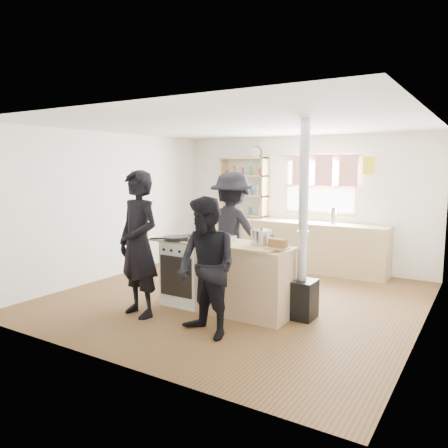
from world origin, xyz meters
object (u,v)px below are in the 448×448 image
Objects in this scene: skillet_greens at (176,238)px; person_far at (232,232)px; bread_board at (278,245)px; flue_heater at (302,268)px; person_near_right at (207,268)px; thermos at (333,216)px; person_near_left at (139,244)px; cooking_island at (225,276)px; stockpot_counter at (261,237)px; stockpot_stove at (206,233)px; roast_tray at (222,238)px.

skillet_greens is 1.15m from person_far.
bread_board is 0.11× the size of flue_heater.
bread_board is at bearing 75.91° from person_near_right.
thermos is 0.15× the size of person_near_left.
cooking_island is 1.23m from person_near_left.
cooking_island is 0.79× the size of flue_heater.
person_near_left is (-1.83, -0.99, 0.29)m from flue_heater.
thermos reaches higher than stockpot_counter.
person_far is (-1.42, 0.67, 0.27)m from flue_heater.
person_far is (-0.44, 0.91, 0.45)m from cooking_island.
flue_heater is 1.56× the size of person_near_right.
person_near_right is (0.30, -0.89, 0.33)m from cooking_island.
bread_board is 1.77m from person_near_left.
person_near_right reaches higher than cooking_island.
person_near_left reaches higher than bread_board.
flue_heater is at bearing 56.27° from bread_board.
skillet_greens is 1.45m from bread_board.
person_near_left is 1.71m from person_far.
person_near_left is (-1.63, -0.69, -0.04)m from bread_board.
flue_heater reaches higher than person_far.
flue_heater reaches higher than skillet_greens.
stockpot_counter reaches higher than bread_board.
stockpot_counter is (0.86, -0.01, 0.02)m from stockpot_stove.
thermos is 0.11× the size of flue_heater.
stockpot_stove is at bearing 172.42° from bread_board.
cooking_island is 1.11m from person_far.
bread_board is (0.79, -0.06, 0.51)m from cooking_island.
person_near_left is 1.18× the size of person_near_right.
bread_board is (1.16, -0.15, -0.03)m from stockpot_stove.
cooking_island is 1.03m from flue_heater.
person_near_left is at bearing -119.21° from stockpot_stove.
bread_board is 0.15× the size of person_near_left.
stockpot_stove reaches higher than cooking_island.
person_near_left reaches higher than thermos.
cooking_island is at bearing 54.00° from person_near_left.
thermos is at bearing 88.36° from stockpot_counter.
roast_tray reaches higher than skillet_greens.
cooking_island is at bearing -170.03° from stockpot_counter.
flue_heater is (1.64, 0.46, -0.31)m from skillet_greens.
thermos is 2.69m from stockpot_counter.
cooking_island is 1.05× the size of person_near_left.
roast_tray is at bearing -103.47° from thermos.
stockpot_counter is at bearing 44.50° from person_near_left.
flue_heater is at bearing 15.65° from skillet_greens.
roast_tray is 1.19× the size of bread_board.
person_far reaches higher than bread_board.
person_near_left is 1.16m from person_near_right.
thermos is 0.14× the size of cooking_island.
person_near_right is at bearing -121.46° from flue_heater.
bread_board is at bearing -85.56° from thermos.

